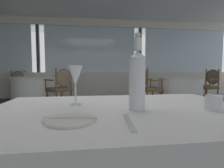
% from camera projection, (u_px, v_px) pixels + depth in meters
% --- Properties ---
extents(ground_plane, '(14.29, 14.29, 0.00)m').
position_uv_depth(ground_plane, '(96.00, 145.00, 2.15)').
color(ground_plane, '#4C5156').
extents(window_wall_far, '(11.00, 0.14, 2.65)m').
position_uv_depth(window_wall_far, '(91.00, 66.00, 6.03)').
color(window_wall_far, silver).
rests_on(window_wall_far, ground_plane).
extents(side_plate, '(0.18, 0.18, 0.01)m').
position_uv_depth(side_plate, '(70.00, 120.00, 0.64)').
color(side_plate, silver).
rests_on(side_plate, foreground_table).
extents(butter_knife, '(0.20, 0.05, 0.00)m').
position_uv_depth(butter_knife, '(70.00, 119.00, 0.64)').
color(butter_knife, silver).
rests_on(butter_knife, foreground_table).
extents(dinner_fork, '(0.03, 0.21, 0.00)m').
position_uv_depth(dinner_fork, '(129.00, 122.00, 0.63)').
color(dinner_fork, silver).
rests_on(dinner_fork, foreground_table).
extents(water_bottle, '(0.08, 0.08, 0.36)m').
position_uv_depth(water_bottle, '(137.00, 79.00, 0.82)').
color(water_bottle, white).
rests_on(water_bottle, foreground_table).
extents(wine_glass, '(0.08, 0.08, 0.21)m').
position_uv_depth(wine_glass, '(75.00, 77.00, 0.94)').
color(wine_glass, white).
rests_on(wine_glass, foreground_table).
extents(water_tumbler, '(0.08, 0.08, 0.07)m').
position_uv_depth(water_tumbler, '(214.00, 103.00, 0.82)').
color(water_tumbler, white).
rests_on(water_tumbler, foreground_table).
extents(background_table_0, '(1.36, 1.36, 0.73)m').
position_uv_depth(background_table_0, '(38.00, 90.00, 4.83)').
color(background_table_0, white).
rests_on(background_table_0, ground_plane).
extents(dining_chair_0_0, '(0.66, 0.66, 0.90)m').
position_uv_depth(dining_chair_0_0, '(20.00, 82.00, 5.51)').
color(dining_chair_0_0, brown).
rests_on(dining_chair_0_0, ground_plane).
extents(dining_chair_0_1, '(0.66, 0.66, 0.97)m').
position_uv_depth(dining_chair_0_1, '(61.00, 85.00, 4.11)').
color(dining_chair_0_1, brown).
rests_on(dining_chair_0_1, ground_plane).
extents(background_table_2, '(1.11, 1.11, 0.73)m').
position_uv_depth(background_table_2, '(180.00, 91.00, 4.57)').
color(background_table_2, white).
rests_on(background_table_2, ground_plane).
extents(dining_chair_2_0, '(0.55, 0.60, 0.95)m').
position_uv_depth(dining_chair_2_0, '(209.00, 83.00, 4.87)').
color(dining_chair_2_0, brown).
rests_on(dining_chair_2_0, ground_plane).
extents(dining_chair_2_1, '(0.55, 0.60, 0.98)m').
position_uv_depth(dining_chair_2_1, '(147.00, 85.00, 4.23)').
color(dining_chair_2_1, brown).
rests_on(dining_chair_2_1, ground_plane).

